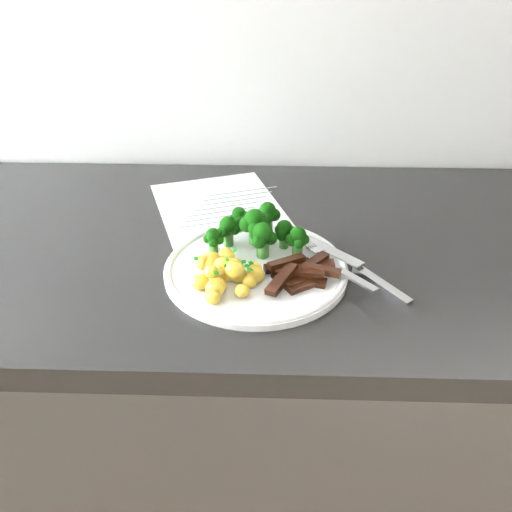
{
  "coord_description": "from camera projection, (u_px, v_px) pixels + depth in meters",
  "views": [
    {
      "loc": [
        -0.04,
        0.86,
        1.42
      ],
      "look_at": [
        -0.07,
        1.57,
        0.97
      ],
      "focal_mm": 39.07,
      "sensor_mm": 36.0,
      "label": 1
    }
  ],
  "objects": [
    {
      "name": "counter",
      "position": [
        239.0,
        434.0,
        1.18
      ],
      "size": [
        2.52,
        0.63,
        0.94
      ],
      "color": "black",
      "rests_on": "ground"
    },
    {
      "name": "recipe_paper",
      "position": [
        222.0,
        213.0,
        1.01
      ],
      "size": [
        0.31,
        0.36,
        0.0
      ],
      "color": "white",
      "rests_on": "counter"
    },
    {
      "name": "plate",
      "position": [
        256.0,
        268.0,
        0.85
      ],
      "size": [
        0.28,
        0.28,
        0.02
      ],
      "color": "white",
      "rests_on": "counter"
    },
    {
      "name": "broccoli",
      "position": [
        258.0,
        228.0,
        0.87
      ],
      "size": [
        0.17,
        0.11,
        0.07
      ],
      "color": "#316625",
      "rests_on": "plate"
    },
    {
      "name": "potatoes",
      "position": [
        225.0,
        272.0,
        0.81
      ],
      "size": [
        0.11,
        0.13,
        0.04
      ],
      "color": "gold",
      "rests_on": "plate"
    },
    {
      "name": "beef_strips",
      "position": [
        300.0,
        272.0,
        0.82
      ],
      "size": [
        0.12,
        0.11,
        0.03
      ],
      "color": "black",
      "rests_on": "plate"
    },
    {
      "name": "fork",
      "position": [
        336.0,
        265.0,
        0.83
      ],
      "size": [
        0.12,
        0.16,
        0.02
      ],
      "color": "#BDBDC1",
      "rests_on": "plate"
    },
    {
      "name": "knife",
      "position": [
        367.0,
        275.0,
        0.83
      ],
      "size": [
        0.15,
        0.18,
        0.02
      ],
      "color": "#BDBDC1",
      "rests_on": "plate"
    }
  ]
}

